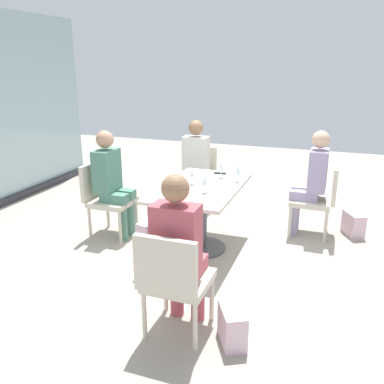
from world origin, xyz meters
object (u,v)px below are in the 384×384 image
Objects in this scene: wine_glass_4 at (221,167)px; wine_glass_1 at (205,181)px; person_front_right at (312,178)px; handbag_0 at (353,224)px; chair_side_end at (174,278)px; wine_glass_5 at (238,171)px; wine_glass_0 at (179,177)px; chair_far_right at (197,175)px; handbag_2 at (232,326)px; coffee_cup at (167,183)px; wine_glass_3 at (183,180)px; person_near_window at (112,179)px; person_side_end at (179,246)px; cell_phone_on_table at (220,173)px; person_far_right at (194,162)px; chair_near_window at (105,195)px; chair_front_right at (320,196)px; dining_table_main at (201,202)px; wine_glass_2 at (192,173)px; handbag_1 at (150,233)px.

wine_glass_1 is at bearing 179.73° from wine_glass_4.
person_front_right reaches higher than handbag_0.
wine_glass_5 is (1.79, -0.02, 0.37)m from chair_side_end.
chair_far_right is at bearing 12.02° from wine_glass_0.
wine_glass_0 is 0.62× the size of handbag_2.
wine_glass_1 is 2.06× the size of coffee_cup.
person_near_window is at bearing 73.24° from wine_glass_3.
cell_phone_on_table is (1.97, 0.26, 0.03)m from person_side_end.
handbag_2 is at bearing -155.64° from chair_far_right.
person_far_right reaches higher than chair_side_end.
person_near_window and person_far_right have the same top height.
wine_glass_1 is 1.00× the size of wine_glass_3.
chair_near_window is 2.08m from person_side_end.
chair_near_window is at bearing 109.88° from person_front_right.
chair_front_right is at bearing -53.15° from wine_glass_0.
person_near_window is 6.81× the size of wine_glass_1.
cell_phone_on_table is at bearing -9.08° from handbag_2.
coffee_cup is (-0.17, 0.32, 0.23)m from dining_table_main.
wine_glass_2 is (1.42, 0.41, 0.16)m from person_side_end.
dining_table_main is 4.60× the size of handbag_1.
chair_far_right is at bearing -30.66° from chair_near_window.
chair_far_right is 1.11m from wine_glass_4.
chair_front_right is 4.70× the size of wine_glass_5.
chair_near_window is at bearing 99.96° from wine_glass_5.
coffee_cup is at bearing 26.84° from person_side_end.
person_side_end reaches higher than chair_front_right.
chair_near_window is 2.43m from person_front_right.
chair_side_end is at bearing -160.09° from wine_glass_0.
cell_phone_on_table is (0.55, -1.25, 0.24)m from chair_near_window.
wine_glass_0 is (-0.20, -0.92, 0.16)m from person_near_window.
person_side_end is 6.81× the size of wine_glass_5.
person_front_right is 0.95m from wine_glass_5.
chair_front_right is at bearing 83.00° from handbag_0.
person_far_right is at bearing -33.06° from chair_near_window.
wine_glass_5 is at bearing -47.06° from wine_glass_0.
coffee_cup is at bearing 140.07° from wine_glass_4.
wine_glass_0 is (-1.42, -0.30, 0.37)m from chair_far_right.
wine_glass_3 is (-1.52, -0.38, 0.37)m from chair_far_right.
wine_glass_1 is at bearing 134.38° from chair_front_right.
dining_table_main is 7.46× the size of wine_glass_4.
coffee_cup is at bearing 125.21° from person_front_right.
chair_near_window reaches higher than handbag_0.
coffee_cup is (-0.99, 1.40, 0.08)m from person_front_right.
wine_glass_1 reaches higher than chair_side_end.
chair_front_right is 1.74m from wine_glass_0.
handbag_0 is at bearing -82.33° from cell_phone_on_table.
wine_glass_3 is at bearing -177.73° from wine_glass_2.
chair_side_end is 1.46m from wine_glass_0.
coffee_cup is (-0.52, 0.44, -0.09)m from wine_glass_4.
chair_far_right is 1.30m from wine_glass_5.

